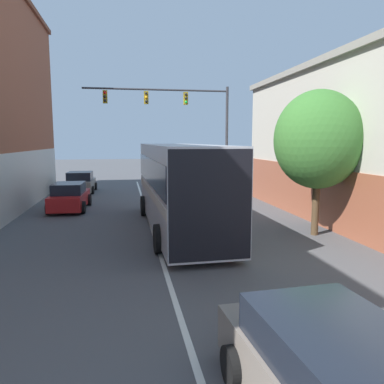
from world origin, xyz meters
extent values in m
cube|color=silver|center=(0.00, 14.80, 0.00)|extent=(0.14, 41.60, 0.01)
cube|color=#995138|center=(7.55, 13.09, 1.30)|extent=(0.24, 24.09, 2.60)
cube|color=#B7B7BC|center=(1.18, 16.39, 1.92)|extent=(2.76, 10.67, 3.40)
cube|color=black|center=(1.18, 16.39, 2.53)|extent=(2.81, 10.46, 1.09)
cube|color=beige|center=(1.18, 16.39, 1.65)|extent=(2.80, 10.57, 0.34)
cube|color=black|center=(1.30, 11.11, 1.92)|extent=(2.47, 0.12, 3.26)
cylinder|color=black|center=(-0.18, 19.65, 0.50)|extent=(0.32, 1.01, 1.00)
cylinder|color=black|center=(2.39, 19.71, 0.50)|extent=(0.32, 1.01, 1.00)
cylinder|color=black|center=(-0.03, 13.07, 0.50)|extent=(0.32, 1.01, 1.00)
cylinder|color=black|center=(2.55, 13.13, 0.50)|extent=(0.32, 1.01, 1.00)
cube|color=black|center=(1.51, 4.87, 1.20)|extent=(1.85, 2.49, 0.56)
cylinder|color=black|center=(0.47, 5.97, 0.32)|extent=(0.26, 0.64, 0.63)
cylinder|color=black|center=(2.41, 6.08, 0.32)|extent=(0.26, 0.64, 0.63)
cube|color=red|center=(-4.12, 22.04, 0.55)|extent=(1.81, 4.13, 0.75)
cube|color=black|center=(-4.13, 21.83, 1.21)|extent=(1.61, 2.17, 0.58)
cylinder|color=black|center=(-4.95, 23.33, 0.33)|extent=(0.24, 0.66, 0.65)
cylinder|color=black|center=(-3.21, 23.27, 0.33)|extent=(0.24, 0.66, 0.65)
cylinder|color=black|center=(-5.03, 20.80, 0.33)|extent=(0.24, 0.66, 0.65)
cylinder|color=black|center=(-3.29, 20.75, 0.33)|extent=(0.24, 0.66, 0.65)
cube|color=slate|center=(-4.34, 29.31, 0.53)|extent=(1.90, 3.87, 0.75)
cube|color=black|center=(-4.34, 29.12, 1.21)|extent=(1.72, 2.02, 0.62)
cylinder|color=black|center=(-5.27, 30.52, 0.29)|extent=(0.23, 0.57, 0.57)
cylinder|color=black|center=(-3.37, 30.48, 0.29)|extent=(0.23, 0.57, 0.57)
cylinder|color=black|center=(-5.31, 28.14, 0.29)|extent=(0.23, 0.57, 0.57)
cylinder|color=black|center=(-3.41, 28.11, 0.29)|extent=(0.23, 0.57, 0.57)
cylinder|color=#333338|center=(5.78, 25.60, 3.68)|extent=(0.18, 0.18, 7.35)
cylinder|color=#333338|center=(1.08, 25.60, 7.05)|extent=(9.40, 0.12, 0.12)
cube|color=#9E8419|center=(2.96, 25.60, 6.53)|extent=(0.28, 0.24, 0.80)
sphere|color=black|center=(2.96, 25.45, 6.78)|extent=(0.18, 0.18, 0.18)
sphere|color=black|center=(2.96, 25.45, 6.53)|extent=(0.18, 0.18, 0.18)
sphere|color=green|center=(2.96, 25.45, 6.29)|extent=(0.18, 0.18, 0.18)
cube|color=#9E8419|center=(0.37, 25.60, 6.53)|extent=(0.28, 0.24, 0.80)
sphere|color=black|center=(0.37, 25.45, 6.78)|extent=(0.18, 0.18, 0.18)
sphere|color=orange|center=(0.37, 25.45, 6.53)|extent=(0.18, 0.18, 0.18)
sphere|color=black|center=(0.37, 25.45, 6.29)|extent=(0.18, 0.18, 0.18)
cube|color=#9E8419|center=(-2.21, 25.60, 6.53)|extent=(0.28, 0.24, 0.80)
sphere|color=red|center=(-2.21, 25.45, 6.78)|extent=(0.18, 0.18, 0.18)
sphere|color=black|center=(-2.21, 25.45, 6.53)|extent=(0.18, 0.18, 0.18)
sphere|color=black|center=(-2.21, 25.45, 6.29)|extent=(0.18, 0.18, 0.18)
cylinder|color=#4C3823|center=(6.41, 14.45, 1.16)|extent=(0.28, 0.28, 2.33)
ellipsoid|color=#38702D|center=(6.41, 14.45, 3.82)|extent=(3.52, 3.16, 3.87)
camera|label=1|loc=(-1.11, 0.78, 3.78)|focal=35.00mm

